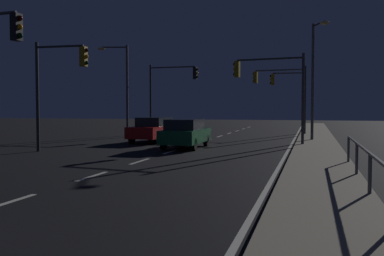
{
  "coord_description": "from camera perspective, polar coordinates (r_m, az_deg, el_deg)",
  "views": [
    {
      "loc": [
        6.73,
        -3.56,
        2.2
      ],
      "look_at": [
        0.09,
        20.76,
        1.01
      ],
      "focal_mm": 41.2,
      "sensor_mm": 36.0,
      "label": 1
    }
  ],
  "objects": [
    {
      "name": "traffic_light_far_center",
      "position": [
        35.76,
        11.49,
        5.32
      ],
      "size": [
        4.25,
        0.86,
        5.27
      ],
      "color": "#38383D",
      "rests_on": "sidewalk_right"
    },
    {
      "name": "traffic_light_overhead_east",
      "position": [
        22.62,
        -16.92,
        6.51
      ],
      "size": [
        2.86,
        0.35,
        5.41
      ],
      "color": "#2D3033",
      "rests_on": "ground"
    },
    {
      "name": "car",
      "position": [
        23.7,
        -0.83,
        -0.64
      ],
      "size": [
        1.87,
        4.42,
        1.57
      ],
      "color": "#14592D",
      "rests_on": "ground"
    },
    {
      "name": "traffic_light_mid_right",
      "position": [
        35.75,
        -2.82,
        5.58
      ],
      "size": [
        4.17,
        0.45,
        5.68
      ],
      "color": "#2D3033",
      "rests_on": "ground"
    },
    {
      "name": "barrier_fence",
      "position": [
        9.77,
        23.17,
        -5.28
      ],
      "size": [
        0.09,
        16.13,
        0.98
      ],
      "color": "#59595E",
      "rests_on": "sidewalk_right"
    },
    {
      "name": "car_oncoming",
      "position": [
        27.95,
        -5.02,
        -0.14
      ],
      "size": [
        2.0,
        4.47,
        1.57
      ],
      "color": "#B71414",
      "rests_on": "ground"
    },
    {
      "name": "ground_plane",
      "position": [
        22.22,
        -2.44,
        -2.99
      ],
      "size": [
        112.0,
        112.0,
        0.0
      ],
      "primitive_type": "plane",
      "color": "black",
      "rests_on": "ground"
    },
    {
      "name": "lane_markings_center",
      "position": [
        25.56,
        -0.06,
        -2.23
      ],
      "size": [
        0.14,
        50.0,
        0.01
      ],
      "color": "silver",
      "rests_on": "ground"
    },
    {
      "name": "traffic_light_near_left",
      "position": [
        38.43,
        12.52,
        4.97
      ],
      "size": [
        3.0,
        0.51,
        5.21
      ],
      "color": "#4C4C51",
      "rests_on": "sidewalk_right"
    },
    {
      "name": "street_lamp_median",
      "position": [
        29.03,
        15.61,
        7.25
      ],
      "size": [
        1.02,
        1.72,
        7.37
      ],
      "color": "#4C4C51",
      "rests_on": "sidewalk_right"
    },
    {
      "name": "lane_edge_line",
      "position": [
        26.18,
        12.7,
        -2.18
      ],
      "size": [
        0.14,
        53.0,
        0.01
      ],
      "color": "silver",
      "rests_on": "ground"
    },
    {
      "name": "traffic_light_far_right",
      "position": [
        25.9,
        10.16,
        6.09
      ],
      "size": [
        4.16,
        0.81,
        5.1
      ],
      "color": "#38383D",
      "rests_on": "sidewalk_right"
    },
    {
      "name": "street_lamp_across_street",
      "position": [
        32.77,
        -9.05,
        6.0
      ],
      "size": [
        2.2,
        0.71,
        6.74
      ],
      "color": "#4C4C51",
      "rests_on": "ground"
    },
    {
      "name": "sidewalk_right",
      "position": [
        21.17,
        16.03,
        -3.18
      ],
      "size": [
        2.4,
        77.0,
        0.14
      ],
      "primitive_type": "cube",
      "color": "gray",
      "rests_on": "ground"
    }
  ]
}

